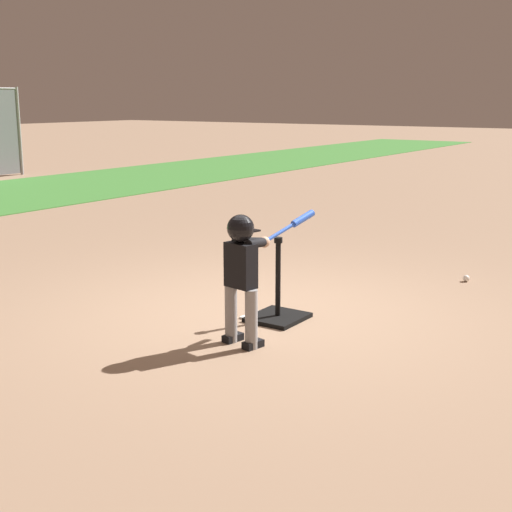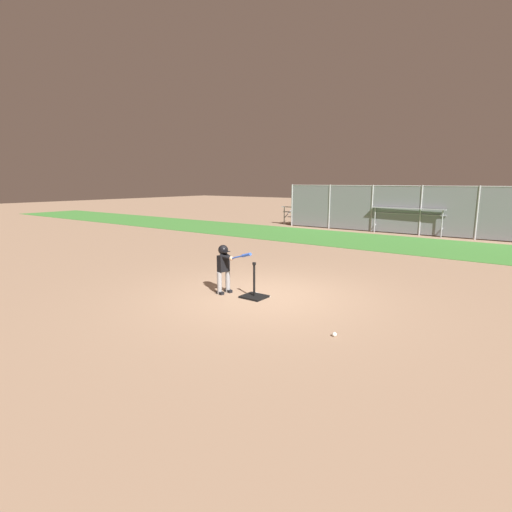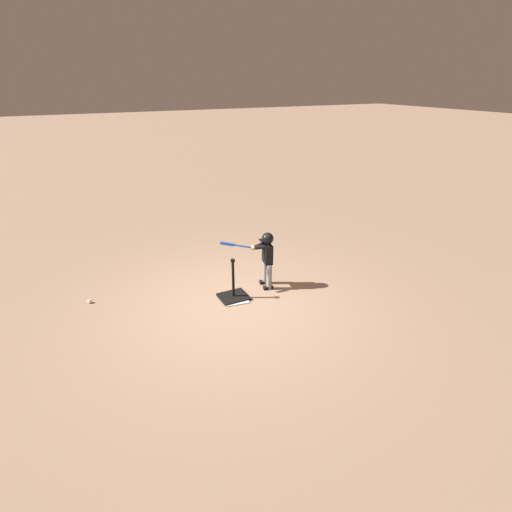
# 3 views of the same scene
# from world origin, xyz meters

# --- Properties ---
(ground_plane) EXTENTS (90.00, 90.00, 0.00)m
(ground_plane) POSITION_xyz_m (0.00, 0.00, 0.00)
(ground_plane) COLOR #93755B
(home_plate) EXTENTS (0.50, 0.50, 0.02)m
(home_plate) POSITION_xyz_m (-0.11, -0.17, 0.01)
(home_plate) COLOR white
(home_plate) RESTS_ON ground_plane
(batting_tee) EXTENTS (0.51, 0.46, 0.77)m
(batting_tee) POSITION_xyz_m (-0.11, -0.23, 0.09)
(batting_tee) COLOR black
(batting_tee) RESTS_ON ground_plane
(batter_child) EXTENTS (1.00, 0.37, 1.09)m
(batter_child) POSITION_xyz_m (-0.83, -0.36, 0.69)
(batter_child) COLOR gray
(batter_child) RESTS_ON ground_plane
(baseball) EXTENTS (0.07, 0.07, 0.07)m
(baseball) POSITION_xyz_m (2.25, -1.22, 0.04)
(baseball) COLOR white
(baseball) RESTS_ON ground_plane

